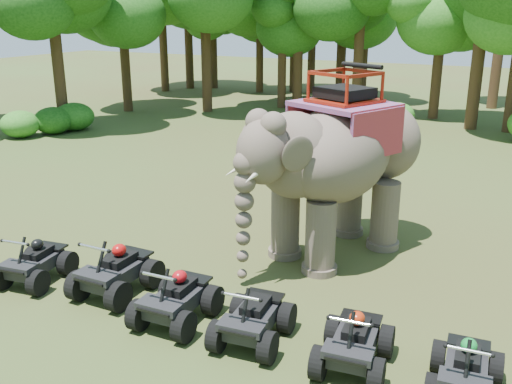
% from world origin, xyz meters
% --- Properties ---
extents(ground, '(110.00, 110.00, 0.00)m').
position_xyz_m(ground, '(0.00, 0.00, 0.00)').
color(ground, '#47381E').
rests_on(ground, ground).
extents(elephant, '(4.40, 5.97, 4.59)m').
position_xyz_m(elephant, '(1.30, 3.01, 2.29)').
color(elephant, brown).
rests_on(elephant, ground).
extents(atv_0, '(1.38, 1.74, 1.18)m').
position_xyz_m(atv_0, '(-4.10, -1.62, 0.59)').
color(atv_0, black).
rests_on(atv_0, ground).
extents(atv_1, '(1.32, 1.80, 1.32)m').
position_xyz_m(atv_1, '(-2.12, -1.23, 0.66)').
color(atv_1, black).
rests_on(atv_1, ground).
extents(atv_2, '(1.30, 1.74, 1.26)m').
position_xyz_m(atv_2, '(-0.30, -1.61, 0.63)').
color(atv_2, black).
rests_on(atv_2, ground).
extents(atv_3, '(1.36, 1.75, 1.21)m').
position_xyz_m(atv_3, '(1.34, -1.54, 0.61)').
color(atv_3, black).
rests_on(atv_3, ground).
extents(atv_4, '(1.35, 1.74, 1.20)m').
position_xyz_m(atv_4, '(3.23, -1.46, 0.60)').
color(atv_4, black).
rests_on(atv_4, ground).
extents(atv_5, '(1.23, 1.61, 1.13)m').
position_xyz_m(atv_5, '(5.03, -1.38, 0.57)').
color(atv_5, black).
rests_on(atv_5, ground).
extents(tree_0, '(5.64, 5.64, 8.06)m').
position_xyz_m(tree_0, '(0.00, 22.80, 4.03)').
color(tree_0, '#195114').
rests_on(tree_0, ground).
extents(tree_25, '(6.04, 6.04, 8.63)m').
position_xyz_m(tree_25, '(-16.14, 11.32, 4.32)').
color(tree_25, '#195114').
rests_on(tree_25, ground).
extents(tree_26, '(5.63, 5.63, 8.05)m').
position_xyz_m(tree_26, '(-16.66, 17.00, 4.02)').
color(tree_26, '#195114').
rests_on(tree_26, ground).
extents(tree_27, '(6.51, 6.51, 9.30)m').
position_xyz_m(tree_27, '(-12.39, 19.06, 4.65)').
color(tree_27, '#195114').
rests_on(tree_27, ground).
extents(tree_28, '(4.93, 4.93, 7.04)m').
position_xyz_m(tree_28, '(-9.03, 22.29, 3.52)').
color(tree_28, '#195114').
rests_on(tree_28, ground).
extents(tree_29, '(6.04, 6.04, 8.63)m').
position_xyz_m(tree_29, '(-4.34, 22.43, 4.31)').
color(tree_29, '#195114').
rests_on(tree_29, ground).
extents(tree_30, '(5.15, 5.15, 7.36)m').
position_xyz_m(tree_30, '(-13.27, 27.69, 3.68)').
color(tree_30, '#195114').
rests_on(tree_30, ground).
extents(tree_31, '(5.77, 5.77, 8.25)m').
position_xyz_m(tree_31, '(-9.87, 29.19, 4.12)').
color(tree_31, '#195114').
rests_on(tree_31, ground).
extents(tree_32, '(5.53, 5.53, 7.91)m').
position_xyz_m(tree_32, '(-5.32, 26.73, 3.95)').
color(tree_32, '#195114').
rests_on(tree_32, ground).
extents(tree_33, '(6.89, 6.89, 9.85)m').
position_xyz_m(tree_33, '(-8.15, 22.63, 4.92)').
color(tree_33, '#195114').
rests_on(tree_33, ground).
extents(tree_34, '(7.04, 7.04, 10.05)m').
position_xyz_m(tree_34, '(-18.97, 27.18, 5.03)').
color(tree_34, '#195114').
rests_on(tree_34, ground).
extents(tree_35, '(6.36, 6.36, 9.08)m').
position_xyz_m(tree_35, '(-11.23, 29.13, 4.54)').
color(tree_35, '#195114').
rests_on(tree_35, ground).
extents(tree_36, '(7.06, 7.06, 10.08)m').
position_xyz_m(tree_36, '(-6.72, 26.43, 5.04)').
color(tree_36, '#195114').
rests_on(tree_36, ground).
extents(tree_38, '(7.05, 7.05, 10.07)m').
position_xyz_m(tree_38, '(2.56, 27.90, 5.03)').
color(tree_38, '#195114').
rests_on(tree_38, ground).
extents(tree_39, '(7.35, 7.35, 10.49)m').
position_xyz_m(tree_39, '(2.25, 20.73, 5.25)').
color(tree_39, '#195114').
rests_on(tree_39, ground).
extents(tree_40, '(5.14, 5.14, 7.35)m').
position_xyz_m(tree_40, '(-17.37, 28.11, 3.67)').
color(tree_40, '#195114').
rests_on(tree_40, ground).
extents(tree_41, '(6.51, 6.51, 9.30)m').
position_xyz_m(tree_41, '(-19.73, 25.02, 4.65)').
color(tree_41, '#195114').
rests_on(tree_41, ground).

